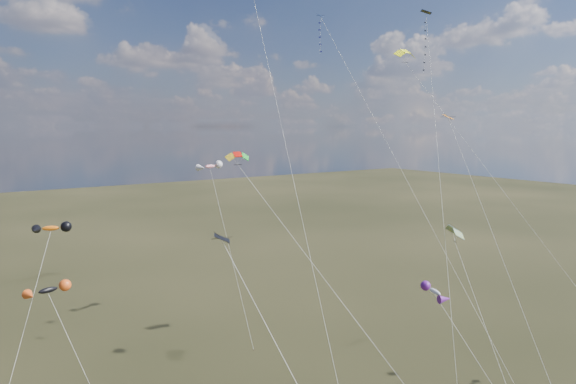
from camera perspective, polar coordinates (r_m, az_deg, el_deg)
diamond_black_high at (r=55.21m, az=15.17°, el=14.00°), size 13.61×16.94×36.54m
diamond_navy_tall at (r=61.22m, az=5.20°, el=14.44°), size 0.91×29.84×37.96m
diamond_orange_center at (r=39.80m, az=21.41°, el=-3.14°), size 1.39×14.43×25.67m
parafoil_yellow at (r=63.11m, az=13.02°, el=14.85°), size 16.82×20.29×34.10m
parafoil_striped at (r=45.21m, az=18.13°, el=-3.95°), size 5.87×13.36×16.93m
parafoil_tricolor at (r=40.80m, az=-5.37°, el=3.86°), size 10.91×17.22×23.03m
novelty_black_orange at (r=43.27m, az=-25.09°, el=-9.90°), size 5.14×9.96×12.99m
novelty_orange_black at (r=49.03m, az=-24.89°, el=-3.74°), size 8.73×11.84×16.51m
novelty_white_purple at (r=34.41m, az=16.10°, el=-10.75°), size 5.95×9.69×14.67m
novelty_redwhite_stripe at (r=68.95m, az=-8.64°, el=2.80°), size 4.19×16.17×20.14m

